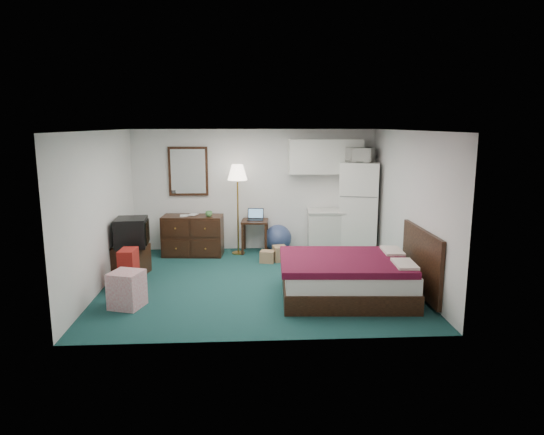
{
  "coord_description": "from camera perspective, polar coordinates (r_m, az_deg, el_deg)",
  "views": [
    {
      "loc": [
        -0.2,
        -7.76,
        2.6
      ],
      "look_at": [
        0.25,
        0.22,
        1.05
      ],
      "focal_mm": 32.0,
      "sensor_mm": 36.0,
      "label": 1
    }
  ],
  "objects": [
    {
      "name": "mirror",
      "position": [
        10.1,
        -9.82,
        5.38
      ],
      "size": [
        0.8,
        0.06,
        1.0
      ],
      "primitive_type": null,
      "color": "white",
      "rests_on": "walls"
    },
    {
      "name": "mug",
      "position": [
        9.61,
        -7.44,
        0.51
      ],
      "size": [
        0.16,
        0.14,
        0.14
      ],
      "primitive_type": "imported",
      "rotation": [
        0.0,
        0.0,
        -0.24
      ],
      "color": "#51934B",
      "rests_on": "dresser"
    },
    {
      "name": "suitcase",
      "position": [
        8.15,
        -16.5,
        -5.79
      ],
      "size": [
        0.26,
        0.4,
        0.64
      ],
      "primitive_type": null,
      "rotation": [
        0.0,
        0.0,
        -0.05
      ],
      "color": "maroon",
      "rests_on": "floor"
    },
    {
      "name": "file_bin",
      "position": [
        9.86,
        -9.67,
        -3.66
      ],
      "size": [
        0.48,
        0.42,
        0.28
      ],
      "primitive_type": null,
      "rotation": [
        0.0,
        0.0,
        -0.34
      ],
      "color": "slate",
      "rests_on": "floor"
    },
    {
      "name": "book_a",
      "position": [
        9.73,
        -10.8,
        0.75
      ],
      "size": [
        0.15,
        0.03,
        0.21
      ],
      "primitive_type": "imported",
      "rotation": [
        0.0,
        0.0,
        0.1
      ],
      "color": "#93765B",
      "rests_on": "dresser"
    },
    {
      "name": "bed",
      "position": [
        7.46,
        8.76,
        -7.09
      ],
      "size": [
        2.0,
        1.6,
        0.61
      ],
      "primitive_type": null,
      "rotation": [
        0.0,
        0.0,
        -0.06
      ],
      "color": "#49071C",
      "rests_on": "floor"
    },
    {
      "name": "tv_stand",
      "position": [
        8.86,
        -16.26,
        -4.85
      ],
      "size": [
        0.62,
        0.66,
        0.51
      ],
      "primitive_type": null,
      "rotation": [
        0.0,
        0.0,
        -0.22
      ],
      "color": "black",
      "rests_on": "floor"
    },
    {
      "name": "microwave",
      "position": [
        9.92,
        10.38,
        7.47
      ],
      "size": [
        0.6,
        0.53,
        0.36
      ],
      "primitive_type": "imported",
      "rotation": [
        0.0,
        0.0,
        -0.55
      ],
      "color": "white",
      "rests_on": "fridge"
    },
    {
      "name": "ceiling",
      "position": [
        7.77,
        -1.8,
        10.2
      ],
      "size": [
        5.0,
        4.5,
        0.01
      ],
      "primitive_type": "cube",
      "color": "silver",
      "rests_on": "walls"
    },
    {
      "name": "cardboard_box_a",
      "position": [
        9.27,
        -0.54,
        -4.62
      ],
      "size": [
        0.31,
        0.29,
        0.23
      ],
      "primitive_type": null,
      "rotation": [
        0.0,
        0.0,
        -0.26
      ],
      "color": "#93765B",
      "rests_on": "floor"
    },
    {
      "name": "kitchen_counter",
      "position": [
        10.06,
        6.46,
        -1.66
      ],
      "size": [
        0.8,
        0.64,
        0.83
      ],
      "primitive_type": null,
      "rotation": [
        0.0,
        0.0,
        -0.08
      ],
      "color": "silver",
      "rests_on": "floor"
    },
    {
      "name": "headboard",
      "position": [
        7.71,
        17.14,
        -4.99
      ],
      "size": [
        0.06,
        1.56,
        1.0
      ],
      "primitive_type": null,
      "color": "black",
      "rests_on": "walls"
    },
    {
      "name": "exercise_ball",
      "position": [
        10.02,
        0.7,
        -2.45
      ],
      "size": [
        0.68,
        0.68,
        0.56
      ],
      "primitive_type": "sphere",
      "rotation": [
        0.0,
        0.0,
        -0.24
      ],
      "color": "navy",
      "rests_on": "floor"
    },
    {
      "name": "laptop",
      "position": [
        9.86,
        -1.98,
        0.31
      ],
      "size": [
        0.35,
        0.29,
        0.22
      ],
      "primitive_type": null,
      "rotation": [
        0.0,
        0.0,
        -0.1
      ],
      "color": "black",
      "rests_on": "desk"
    },
    {
      "name": "fridge",
      "position": [
        10.06,
        10.19,
        1.19
      ],
      "size": [
        0.94,
        0.94,
        1.85
      ],
      "primitive_type": null,
      "rotation": [
        0.0,
        0.0,
        -0.28
      ],
      "color": "white",
      "rests_on": "floor"
    },
    {
      "name": "dresser",
      "position": [
        9.85,
        -9.28,
        -2.1
      ],
      "size": [
        1.22,
        0.63,
        0.81
      ],
      "primitive_type": null,
      "rotation": [
        0.0,
        0.0,
        -0.08
      ],
      "color": "black",
      "rests_on": "floor"
    },
    {
      "name": "floor",
      "position": [
        8.19,
        -1.69,
        -7.57
      ],
      "size": [
        5.0,
        4.5,
        0.01
      ],
      "primitive_type": "cube",
      "color": "#14312D",
      "rests_on": "ground"
    },
    {
      "name": "cardboard_box_b",
      "position": [
        9.37,
        0.93,
        -4.25
      ],
      "size": [
        0.29,
        0.33,
        0.29
      ],
      "primitive_type": null,
      "rotation": [
        0.0,
        0.0,
        0.18
      ],
      "color": "#93765B",
      "rests_on": "floor"
    },
    {
      "name": "book_b",
      "position": [
        9.82,
        -9.77,
        0.93
      ],
      "size": [
        0.17,
        0.08,
        0.23
      ],
      "primitive_type": "imported",
      "rotation": [
        0.0,
        0.0,
        -0.37
      ],
      "color": "#93765B",
      "rests_on": "dresser"
    },
    {
      "name": "desk",
      "position": [
        9.96,
        -2.02,
        -2.21
      ],
      "size": [
        0.58,
        0.58,
        0.67
      ],
      "primitive_type": null,
      "rotation": [
        0.0,
        0.0,
        -0.09
      ],
      "color": "black",
      "rests_on": "floor"
    },
    {
      "name": "crt_tv",
      "position": [
        8.73,
        -16.21,
        -1.67
      ],
      "size": [
        0.58,
        0.61,
        0.5
      ],
      "primitive_type": null,
      "rotation": [
        0.0,
        0.0,
        0.07
      ],
      "color": "black",
      "rests_on": "tv_stand"
    },
    {
      "name": "retail_box",
      "position": [
        7.33,
        -16.7,
        -8.11
      ],
      "size": [
        0.53,
        0.53,
        0.53
      ],
      "primitive_type": null,
      "rotation": [
        0.0,
        0.0,
        -0.31
      ],
      "color": "silver",
      "rests_on": "floor"
    },
    {
      "name": "upper_cabinets",
      "position": [
        10.0,
        6.31,
        7.15
      ],
      "size": [
        1.5,
        0.35,
        0.7
      ],
      "primitive_type": null,
      "color": "silver",
      "rests_on": "walls"
    },
    {
      "name": "floor_lamp",
      "position": [
        9.76,
        -4.04,
        0.92
      ],
      "size": [
        0.48,
        0.48,
        1.81
      ],
      "primitive_type": null,
      "rotation": [
        0.0,
        0.0,
        -0.26
      ],
      "color": "#B98632",
      "rests_on": "floor"
    },
    {
      "name": "walls",
      "position": [
        7.88,
        -1.75,
        1.08
      ],
      "size": [
        5.01,
        4.51,
        2.5
      ],
      "color": "silver",
      "rests_on": "floor"
    }
  ]
}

